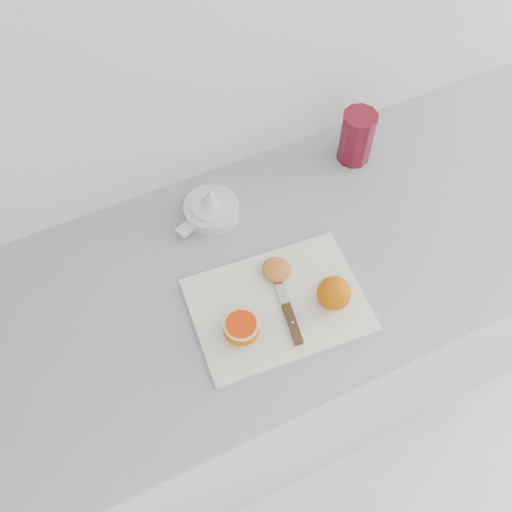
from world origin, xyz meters
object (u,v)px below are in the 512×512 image
object	(u,v)px
citrus_juicer	(211,208)
red_tumbler	(356,139)
counter	(309,326)
cutting_board	(278,305)
half_orange	(241,329)

from	to	relation	value
citrus_juicer	red_tumbler	xyz separation A→B (m)	(0.39, 0.01, 0.04)
counter	red_tumbler	world-z (taller)	red_tumbler
counter	red_tumbler	xyz separation A→B (m)	(0.19, 0.19, 0.51)
cutting_board	citrus_juicer	world-z (taller)	citrus_juicer
red_tumbler	cutting_board	bearing A→B (deg)	-140.60
counter	citrus_juicer	world-z (taller)	citrus_juicer
cutting_board	citrus_juicer	bearing A→B (deg)	96.20
counter	cutting_board	world-z (taller)	cutting_board
counter	cutting_board	distance (m)	0.49
half_orange	red_tumbler	bearing A→B (deg)	35.35
citrus_juicer	half_orange	bearing A→B (deg)	-102.02
half_orange	red_tumbler	distance (m)	0.55
red_tumbler	half_orange	bearing A→B (deg)	-144.65
cutting_board	red_tumbler	world-z (taller)	red_tumbler
cutting_board	half_orange	size ratio (longest dim) A/B	4.86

